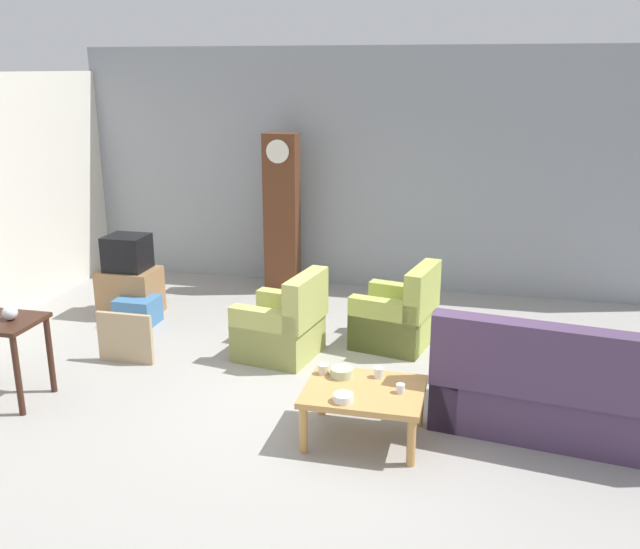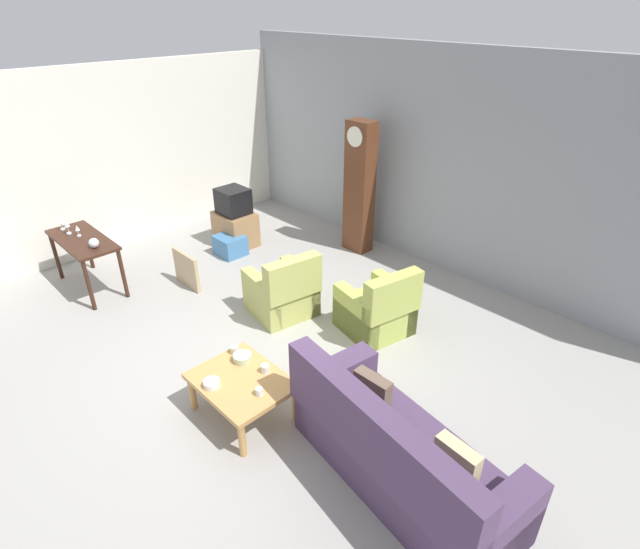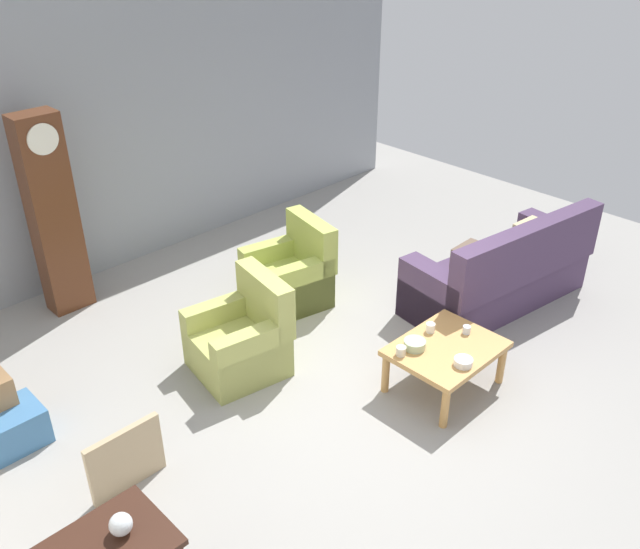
% 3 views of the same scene
% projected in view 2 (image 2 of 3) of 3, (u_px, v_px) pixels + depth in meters
% --- Properties ---
extents(ground_plane, '(10.40, 10.40, 0.00)m').
position_uv_depth(ground_plane, '(260.00, 365.00, 5.71)').
color(ground_plane, '#999691').
extents(garage_door_wall, '(8.40, 0.16, 3.20)m').
position_uv_depth(garage_door_wall, '(451.00, 165.00, 7.12)').
color(garage_door_wall, gray).
rests_on(garage_door_wall, ground_plane).
extents(pegboard_wall_left, '(0.12, 6.40, 2.88)m').
position_uv_depth(pegboard_wall_left, '(111.00, 160.00, 7.88)').
color(pegboard_wall_left, silver).
rests_on(pegboard_wall_left, ground_plane).
extents(couch_floral, '(2.20, 1.16, 1.04)m').
position_uv_depth(couch_floral, '(398.00, 454.00, 4.16)').
color(couch_floral, '#4C3856').
rests_on(couch_floral, ground_plane).
extents(armchair_olive_near, '(0.91, 0.88, 0.92)m').
position_uv_depth(armchair_olive_near, '(283.00, 293.00, 6.50)').
color(armchair_olive_near, tan).
rests_on(armchair_olive_near, ground_plane).
extents(armchair_olive_far, '(0.93, 0.91, 0.92)m').
position_uv_depth(armchair_olive_far, '(377.00, 311.00, 6.14)').
color(armchair_olive_far, '#ABB853').
rests_on(armchair_olive_far, ground_plane).
extents(coffee_table_wood, '(0.96, 0.76, 0.44)m').
position_uv_depth(coffee_table_wood, '(242.00, 384.00, 4.87)').
color(coffee_table_wood, tan).
rests_on(coffee_table_wood, ground_plane).
extents(console_table_dark, '(1.30, 0.56, 0.78)m').
position_uv_depth(console_table_dark, '(84.00, 246.00, 6.93)').
color(console_table_dark, '#381E14').
rests_on(console_table_dark, ground_plane).
extents(grandfather_clock, '(0.44, 0.30, 2.12)m').
position_uv_depth(grandfather_clock, '(359.00, 188.00, 7.85)').
color(grandfather_clock, '#562D19').
rests_on(grandfather_clock, ground_plane).
extents(tv_stand_cabinet, '(0.68, 0.52, 0.58)m').
position_uv_depth(tv_stand_cabinet, '(236.00, 229.00, 8.37)').
color(tv_stand_cabinet, '#997047').
rests_on(tv_stand_cabinet, ground_plane).
extents(tv_crt, '(0.48, 0.44, 0.42)m').
position_uv_depth(tv_crt, '(233.00, 201.00, 8.12)').
color(tv_crt, black).
rests_on(tv_crt, tv_stand_cabinet).
extents(framed_picture_leaning, '(0.60, 0.05, 0.53)m').
position_uv_depth(framed_picture_leaning, '(186.00, 270.00, 7.15)').
color(framed_picture_leaning, tan).
rests_on(framed_picture_leaning, ground_plane).
extents(storage_box_blue, '(0.46, 0.41, 0.32)m').
position_uv_depth(storage_box_blue, '(230.00, 245.00, 8.10)').
color(storage_box_blue, teal).
rests_on(storage_box_blue, ground_plane).
extents(glass_dome_cloche, '(0.13, 0.13, 0.13)m').
position_uv_depth(glass_dome_cloche, '(94.00, 243.00, 6.59)').
color(glass_dome_cloche, silver).
rests_on(glass_dome_cloche, console_table_dark).
extents(cup_white_porcelain, '(0.08, 0.08, 0.08)m').
position_uv_depth(cup_white_porcelain, '(265.00, 369.00, 4.91)').
color(cup_white_porcelain, white).
rests_on(cup_white_porcelain, coffee_table_wood).
extents(cup_blue_rimmed, '(0.07, 0.07, 0.07)m').
position_uv_depth(cup_blue_rimmed, '(259.00, 392.00, 4.63)').
color(cup_blue_rimmed, silver).
rests_on(cup_blue_rimmed, coffee_table_wood).
extents(cup_cream_tall, '(0.09, 0.09, 0.08)m').
position_uv_depth(cup_cream_tall, '(235.00, 350.00, 5.18)').
color(cup_cream_tall, beige).
rests_on(cup_cream_tall, coffee_table_wood).
extents(bowl_white_stacked, '(0.16, 0.16, 0.06)m').
position_uv_depth(bowl_white_stacked, '(212.00, 383.00, 4.74)').
color(bowl_white_stacked, white).
rests_on(bowl_white_stacked, coffee_table_wood).
extents(bowl_shallow_green, '(0.19, 0.19, 0.08)m').
position_uv_depth(bowl_shallow_green, '(242.00, 358.00, 5.07)').
color(bowl_shallow_green, '#B2C69E').
rests_on(bowl_shallow_green, coffee_table_wood).
extents(wine_glass_tall, '(0.07, 0.07, 0.19)m').
position_uv_depth(wine_glass_tall, '(61.00, 222.00, 7.07)').
color(wine_glass_tall, silver).
rests_on(wine_glass_tall, console_table_dark).
extents(wine_glass_mid, '(0.07, 0.07, 0.20)m').
position_uv_depth(wine_glass_mid, '(67.00, 225.00, 6.94)').
color(wine_glass_mid, silver).
rests_on(wine_glass_mid, console_table_dark).
extents(wine_glass_short, '(0.06, 0.06, 0.17)m').
position_uv_depth(wine_glass_short, '(77.00, 229.00, 6.88)').
color(wine_glass_short, silver).
rests_on(wine_glass_short, console_table_dark).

